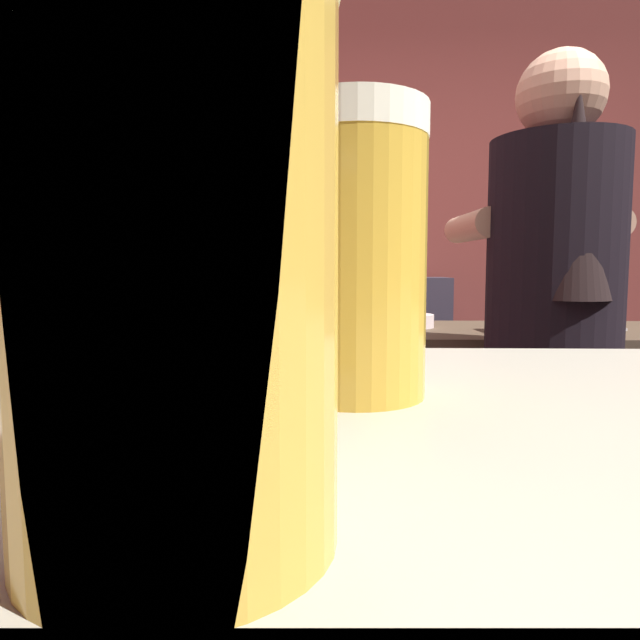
# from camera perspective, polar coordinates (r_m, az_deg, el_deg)

# --- Properties ---
(wall_back) EXTENTS (5.20, 0.10, 2.70)m
(wall_back) POSITION_cam_1_polar(r_m,az_deg,el_deg) (3.47, 9.72, 9.10)
(wall_back) COLOR brown
(wall_back) RESTS_ON ground
(prep_counter) EXTENTS (2.10, 0.60, 0.91)m
(prep_counter) POSITION_cam_1_polar(r_m,az_deg,el_deg) (2.19, 24.56, -12.77)
(prep_counter) COLOR #4B3B2C
(prep_counter) RESTS_ON ground
(back_shelf) EXTENTS (0.79, 0.36, 1.07)m
(back_shelf) POSITION_cam_1_polar(r_m,az_deg,el_deg) (3.21, 5.76, -5.17)
(back_shelf) COLOR #383342
(back_shelf) RESTS_ON ground
(mini_fridge) EXTENTS (0.56, 0.58, 0.98)m
(mini_fridge) POSITION_cam_1_polar(r_m,az_deg,el_deg) (3.44, -26.11, -5.74)
(mini_fridge) COLOR white
(mini_fridge) RESTS_ON ground
(bartender) EXTENTS (0.44, 0.52, 1.66)m
(bartender) POSITION_cam_1_polar(r_m,az_deg,el_deg) (1.57, 22.78, -0.71)
(bartender) COLOR #23283D
(bartender) RESTS_ON ground
(mixing_bowl) EXTENTS (0.17, 0.17, 0.05)m
(mixing_bowl) POSITION_cam_1_polar(r_m,az_deg,el_deg) (1.98, 9.18, -0.07)
(mixing_bowl) COLOR silver
(mixing_bowl) RESTS_ON prep_counter
(chefs_knife) EXTENTS (0.24, 0.06, 0.01)m
(chefs_knife) POSITION_cam_1_polar(r_m,az_deg,el_deg) (2.05, 25.93, -0.88)
(chefs_knife) COLOR silver
(chefs_knife) RESTS_ON prep_counter
(pint_glass_near) EXTENTS (0.07, 0.07, 0.13)m
(pint_glass_near) POSITION_cam_1_polar(r_m,az_deg,el_deg) (0.13, -14.57, 6.50)
(pint_glass_near) COLOR gold
(pint_glass_near) RESTS_ON bar_counter
(pint_glass_far) EXTENTS (0.07, 0.07, 0.14)m
(pint_glass_far) POSITION_cam_1_polar(r_m,az_deg,el_deg) (0.28, 3.51, 6.79)
(pint_glass_far) COLOR gold
(pint_glass_far) RESTS_ON bar_counter
(bottle_vinegar) EXTENTS (0.06, 0.06, 0.19)m
(bottle_vinegar) POSITION_cam_1_polar(r_m,az_deg,el_deg) (3.16, 4.05, 5.73)
(bottle_vinegar) COLOR #31519A
(bottle_vinegar) RESTS_ON back_shelf
(bottle_soy) EXTENTS (0.07, 0.07, 0.22)m
(bottle_soy) POSITION_cam_1_polar(r_m,az_deg,el_deg) (3.16, 10.28, 5.85)
(bottle_soy) COLOR #518E2E
(bottle_soy) RESTS_ON back_shelf
(bottle_olive_oil) EXTENTS (0.08, 0.08, 0.21)m
(bottle_olive_oil) POSITION_cam_1_polar(r_m,az_deg,el_deg) (3.14, 6.32, 5.85)
(bottle_olive_oil) COLOR black
(bottle_olive_oil) RESTS_ON back_shelf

